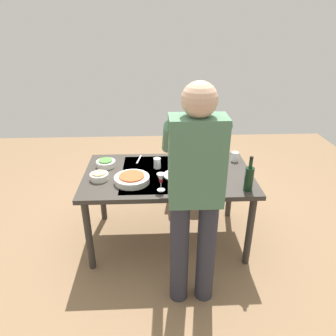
# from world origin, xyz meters

# --- Properties ---
(ground_plane) EXTENTS (6.00, 6.00, 0.00)m
(ground_plane) POSITION_xyz_m (0.00, 0.00, 0.00)
(ground_plane) COLOR #846647
(dining_table) EXTENTS (1.52, 0.89, 0.74)m
(dining_table) POSITION_xyz_m (0.00, 0.00, 0.66)
(dining_table) COLOR #332D28
(dining_table) RESTS_ON ground_plane
(chair_near) EXTENTS (0.40, 0.40, 0.91)m
(chair_near) POSITION_xyz_m (-0.26, -0.83, 0.53)
(chair_near) COLOR black
(chair_near) RESTS_ON ground_plane
(person_server) EXTENTS (0.42, 0.61, 1.69)m
(person_server) POSITION_xyz_m (-0.15, 0.71, 0.96)
(person_server) COLOR #2D2D38
(person_server) RESTS_ON ground_plane
(wine_bottle) EXTENTS (0.07, 0.07, 0.30)m
(wine_bottle) POSITION_xyz_m (-0.64, 0.33, 0.85)
(wine_bottle) COLOR black
(wine_bottle) RESTS_ON dining_table
(wine_glass_left) EXTENTS (0.07, 0.07, 0.15)m
(wine_glass_left) POSITION_xyz_m (-0.29, -0.27, 0.84)
(wine_glass_left) COLOR white
(wine_glass_left) RESTS_ON dining_table
(wine_glass_right) EXTENTS (0.07, 0.07, 0.15)m
(wine_glass_right) POSITION_xyz_m (0.07, 0.31, 0.84)
(wine_glass_right) COLOR white
(wine_glass_right) RESTS_ON dining_table
(water_cup_near_left) EXTENTS (0.07, 0.07, 0.10)m
(water_cup_near_left) POSITION_xyz_m (0.10, -0.11, 0.79)
(water_cup_near_left) COLOR silver
(water_cup_near_left) RESTS_ON dining_table
(water_cup_near_right) EXTENTS (0.07, 0.07, 0.09)m
(water_cup_near_right) POSITION_xyz_m (-0.66, -0.24, 0.78)
(water_cup_near_right) COLOR silver
(water_cup_near_right) RESTS_ON dining_table
(water_cup_far_left) EXTENTS (0.08, 0.08, 0.11)m
(water_cup_far_left) POSITION_xyz_m (-0.47, -0.13, 0.79)
(water_cup_far_left) COLOR silver
(water_cup_far_left) RESTS_ON dining_table
(serving_bowl_pasta) EXTENTS (0.30, 0.30, 0.07)m
(serving_bowl_pasta) POSITION_xyz_m (0.32, 0.16, 0.77)
(serving_bowl_pasta) COLOR silver
(serving_bowl_pasta) RESTS_ON dining_table
(side_bowl_salad) EXTENTS (0.18, 0.18, 0.07)m
(side_bowl_salad) POSITION_xyz_m (0.58, -0.16, 0.77)
(side_bowl_salad) COLOR silver
(side_bowl_salad) RESTS_ON dining_table
(side_bowl_bread) EXTENTS (0.16, 0.16, 0.07)m
(side_bowl_bread) POSITION_xyz_m (0.60, 0.10, 0.77)
(side_bowl_bread) COLOR silver
(side_bowl_bread) RESTS_ON dining_table
(dinner_plate_near) EXTENTS (0.23, 0.23, 0.01)m
(dinner_plate_near) POSITION_xyz_m (-0.07, 0.06, 0.74)
(dinner_plate_near) COLOR silver
(dinner_plate_near) RESTS_ON dining_table
(dinner_plate_far) EXTENTS (0.23, 0.23, 0.01)m
(dinner_plate_far) POSITION_xyz_m (-0.41, 0.08, 0.74)
(dinner_plate_far) COLOR silver
(dinner_plate_far) RESTS_ON dining_table
(table_knife) EXTENTS (0.05, 0.20, 0.00)m
(table_knife) POSITION_xyz_m (0.27, -0.31, 0.74)
(table_knife) COLOR silver
(table_knife) RESTS_ON dining_table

